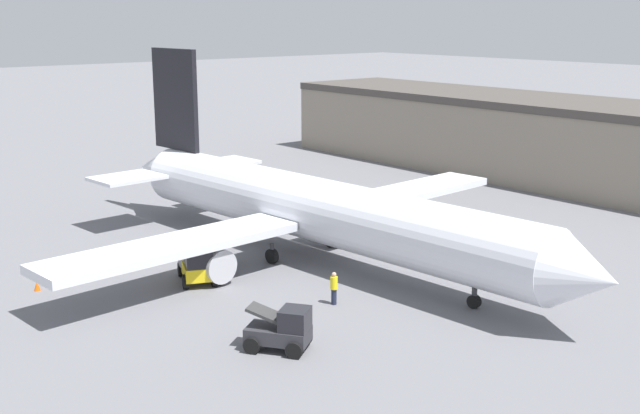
# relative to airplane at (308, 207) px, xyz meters

# --- Properties ---
(ground_plane) EXTENTS (400.00, 400.00, 0.00)m
(ground_plane) POSITION_rel_airplane_xyz_m (1.03, 0.07, -3.16)
(ground_plane) COLOR slate
(airplane) EXTENTS (39.21, 34.63, 12.34)m
(airplane) POSITION_rel_airplane_xyz_m (0.00, 0.00, 0.00)
(airplane) COLOR silver
(airplane) RESTS_ON ground_plane
(ground_crew_worker) EXTENTS (0.39, 0.39, 1.75)m
(ground_crew_worker) POSITION_rel_airplane_xyz_m (7.40, -4.30, -2.22)
(ground_crew_worker) COLOR #1E2338
(ground_crew_worker) RESTS_ON ground_plane
(baggage_tug) EXTENTS (3.62, 2.97, 2.24)m
(baggage_tug) POSITION_rel_airplane_xyz_m (-0.12, -7.92, -2.12)
(baggage_tug) COLOR yellow
(baggage_tug) RESTS_ON ground_plane
(belt_loader_truck) EXTENTS (3.26, 3.01, 2.01)m
(belt_loader_truck) POSITION_rel_airplane_xyz_m (10.33, -9.88, -2.19)
(belt_loader_truck) COLOR #2D2D33
(belt_loader_truck) RESTS_ON ground_plane
(safety_cone_near) EXTENTS (0.36, 0.36, 0.55)m
(safety_cone_near) POSITION_rel_airplane_xyz_m (-4.60, -15.35, -2.88)
(safety_cone_near) COLOR #EF590F
(safety_cone_near) RESTS_ON ground_plane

